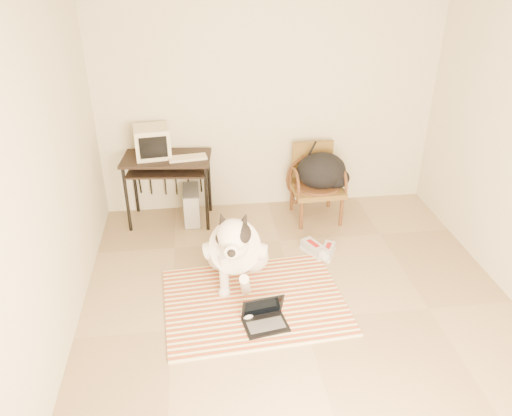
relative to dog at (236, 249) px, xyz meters
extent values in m
plane|color=#9A805E|center=(0.54, -0.64, -0.37)|extent=(4.50, 4.50, 0.00)
plane|color=beige|center=(0.54, 1.61, 0.98)|extent=(4.50, 0.00, 4.50)
plane|color=beige|center=(-1.46, -0.64, 0.98)|extent=(0.00, 4.50, 4.50)
cube|color=#C23E1B|center=(0.17, -0.85, -0.36)|extent=(1.67, 0.37, 0.02)
cube|color=#4B7C3B|center=(0.15, -0.60, -0.36)|extent=(1.67, 0.37, 0.02)
cube|color=#5F3F74|center=(0.13, -0.35, -0.36)|extent=(1.67, 0.37, 0.02)
cube|color=#F0A943|center=(0.11, -0.10, -0.36)|extent=(1.67, 0.37, 0.02)
cube|color=beige|center=(0.10, 0.16, -0.36)|extent=(1.67, 0.37, 0.02)
sphere|color=silver|center=(-0.12, 0.22, -0.21)|extent=(0.32, 0.32, 0.32)
sphere|color=silver|center=(0.18, 0.17, -0.21)|extent=(0.32, 0.32, 0.32)
ellipsoid|color=silver|center=(0.03, 0.18, -0.19)|extent=(0.40, 0.36, 0.32)
ellipsoid|color=silver|center=(0.00, -0.01, 0.03)|extent=(0.50, 0.78, 0.69)
cylinder|color=silver|center=(0.00, 0.00, 0.03)|extent=(0.56, 0.69, 0.63)
sphere|color=silver|center=(-0.03, -0.21, 0.18)|extent=(0.27, 0.27, 0.27)
sphere|color=silver|center=(-0.05, -0.31, 0.35)|extent=(0.30, 0.30, 0.30)
ellipsoid|color=black|center=(-0.01, -0.32, 0.37)|extent=(0.23, 0.26, 0.22)
cylinder|color=silver|center=(-0.07, -0.44, 0.31)|extent=(0.15, 0.17, 0.12)
sphere|color=black|center=(-0.08, -0.52, 0.31)|extent=(0.07, 0.07, 0.07)
cone|color=black|center=(-0.14, -0.24, 0.47)|extent=(0.15, 0.16, 0.18)
cone|color=black|center=(0.05, -0.26, 0.47)|extent=(0.14, 0.16, 0.18)
torus|color=silver|center=(-0.04, -0.23, 0.24)|extent=(0.28, 0.17, 0.24)
cylinder|color=silver|center=(-0.14, -0.21, -0.14)|extent=(0.11, 0.14, 0.44)
cylinder|color=silver|center=(0.05, -0.37, -0.16)|extent=(0.15, 0.41, 0.45)
sphere|color=silver|center=(-0.14, -0.23, -0.32)|extent=(0.11, 0.11, 0.11)
sphere|color=silver|center=(0.04, -0.57, -0.32)|extent=(0.12, 0.12, 0.12)
cone|color=black|center=(0.05, 0.46, -0.32)|extent=(0.15, 0.45, 0.11)
cube|color=black|center=(0.19, -0.71, -0.35)|extent=(0.41, 0.32, 0.02)
cube|color=#4C4C4E|center=(0.19, -0.72, -0.33)|extent=(0.34, 0.21, 0.00)
cube|color=black|center=(0.17, -0.62, -0.21)|extent=(0.38, 0.15, 0.25)
cube|color=black|center=(0.17, -0.63, -0.21)|extent=(0.34, 0.13, 0.22)
cube|color=black|center=(-0.67, 1.30, 0.43)|extent=(1.04, 0.65, 0.03)
cube|color=black|center=(-0.67, 1.25, 0.31)|extent=(0.92, 0.53, 0.02)
cylinder|color=black|center=(-1.14, 1.12, 0.02)|extent=(0.04, 0.04, 0.79)
cylinder|color=black|center=(-1.09, 1.58, 0.02)|extent=(0.04, 0.04, 0.79)
cylinder|color=black|center=(-0.25, 1.03, 0.02)|extent=(0.04, 0.04, 0.79)
cylinder|color=black|center=(-0.20, 1.49, 0.02)|extent=(0.04, 0.04, 0.79)
cube|color=beige|center=(-0.82, 1.35, 0.62)|extent=(0.42, 0.41, 0.34)
cube|color=black|center=(-0.79, 1.17, 0.62)|extent=(0.30, 0.05, 0.24)
cube|color=beige|center=(-0.43, 1.21, 0.46)|extent=(0.44, 0.21, 0.03)
cube|color=#4C4C4E|center=(-0.42, 1.27, -0.17)|extent=(0.19, 0.43, 0.41)
cube|color=#B4B4B9|center=(-0.42, 1.05, -0.17)|extent=(0.18, 0.01, 0.39)
cube|color=brown|center=(1.06, 1.16, 0.01)|extent=(0.60, 0.58, 0.06)
cylinder|color=#3D2010|center=(1.06, 1.16, 0.05)|extent=(0.54, 0.54, 0.04)
cube|color=brown|center=(1.05, 1.42, 0.28)|extent=(0.50, 0.06, 0.44)
cylinder|color=#3D2010|center=(0.83, 0.91, -0.19)|extent=(0.04, 0.04, 0.36)
cylinder|color=#3D2010|center=(0.81, 1.39, -0.19)|extent=(0.04, 0.04, 0.36)
cylinder|color=#3D2010|center=(1.31, 0.93, -0.19)|extent=(0.04, 0.04, 0.36)
cylinder|color=#3D2010|center=(1.29, 1.41, -0.19)|extent=(0.04, 0.04, 0.36)
ellipsoid|color=black|center=(1.10, 1.16, 0.24)|extent=(0.58, 0.48, 0.43)
ellipsoid|color=black|center=(1.26, 1.13, 0.15)|extent=(0.36, 0.29, 0.25)
cube|color=silver|center=(0.87, 0.38, -0.36)|extent=(0.27, 0.36, 0.03)
cube|color=#939498|center=(0.87, 0.38, -0.31)|extent=(0.26, 0.35, 0.11)
cube|color=#A01515|center=(0.87, 0.38, -0.27)|extent=(0.12, 0.18, 0.02)
cube|color=silver|center=(1.00, 0.33, -0.36)|extent=(0.24, 0.32, 0.03)
cube|color=#939498|center=(1.00, 0.33, -0.32)|extent=(0.23, 0.30, 0.09)
cube|color=#A01515|center=(1.00, 0.33, -0.28)|extent=(0.11, 0.15, 0.02)
camera|label=1|loc=(-0.31, -4.01, 2.64)|focal=35.00mm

